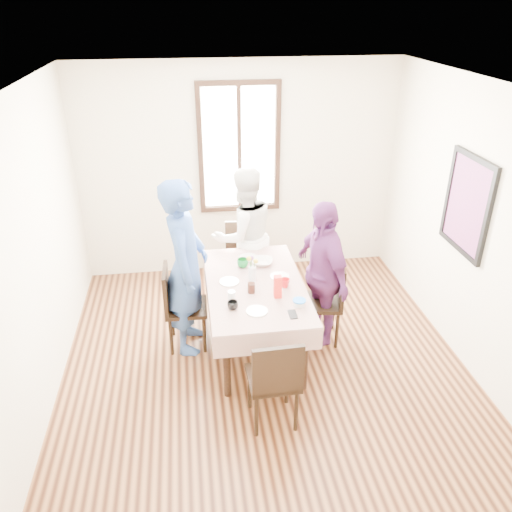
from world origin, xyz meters
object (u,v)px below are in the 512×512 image
(person_far, at_px, (243,235))
(person_right, at_px, (321,274))
(chair_left, at_px, (187,307))
(chair_far, at_px, (243,262))
(chair_near, at_px, (273,378))
(person_left, at_px, (185,268))
(dining_table, at_px, (255,316))
(chair_right, at_px, (320,302))

(person_far, relative_size, person_right, 1.04)
(person_far, bearing_deg, person_right, 103.57)
(chair_left, height_order, person_right, person_right)
(chair_far, distance_m, chair_near, 2.12)
(chair_left, relative_size, chair_near, 1.00)
(person_left, bearing_deg, dining_table, -94.32)
(dining_table, distance_m, chair_near, 1.06)
(chair_left, relative_size, chair_right, 1.00)
(chair_left, xyz_separation_m, person_right, (1.38, -0.10, 0.34))
(chair_left, relative_size, chair_far, 1.00)
(chair_right, height_order, person_left, person_left)
(person_far, bearing_deg, chair_left, 30.97)
(dining_table, xyz_separation_m, person_far, (0.00, 1.04, 0.45))
(person_far, distance_m, person_right, 1.20)
(person_left, bearing_deg, chair_right, -86.35)
(chair_right, bearing_deg, chair_far, 43.54)
(dining_table, height_order, chair_near, chair_near)
(chair_far, bearing_deg, chair_near, 95.40)
(chair_left, distance_m, chair_right, 1.40)
(chair_far, relative_size, person_right, 0.57)
(chair_right, xyz_separation_m, chair_far, (-0.70, 1.01, 0.00))
(chair_left, relative_size, person_right, 0.57)
(dining_table, relative_size, person_left, 0.84)
(dining_table, xyz_separation_m, person_right, (0.68, 0.05, 0.42))
(chair_far, distance_m, person_left, 1.23)
(dining_table, height_order, chair_left, chair_left)
(person_far, height_order, person_right, person_far)
(chair_near, bearing_deg, chair_left, 118.28)
(dining_table, bearing_deg, chair_right, 3.93)
(dining_table, xyz_separation_m, chair_left, (-0.70, 0.14, 0.08))
(chair_right, bearing_deg, dining_table, 102.73)
(person_right, bearing_deg, chair_near, -45.58)
(chair_left, bearing_deg, chair_near, 31.98)
(chair_right, height_order, chair_near, same)
(person_left, xyz_separation_m, person_far, (0.68, 0.89, -0.10))
(chair_far, xyz_separation_m, person_left, (-0.68, -0.91, 0.47))
(chair_right, xyz_separation_m, person_far, (-0.70, 0.99, 0.37))
(chair_near, distance_m, person_left, 1.46)
(chair_right, relative_size, person_left, 0.49)
(person_left, xyz_separation_m, person_right, (1.36, -0.10, -0.13))
(person_far, xyz_separation_m, person_right, (0.68, -0.99, -0.03))
(chair_left, distance_m, person_left, 0.47)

